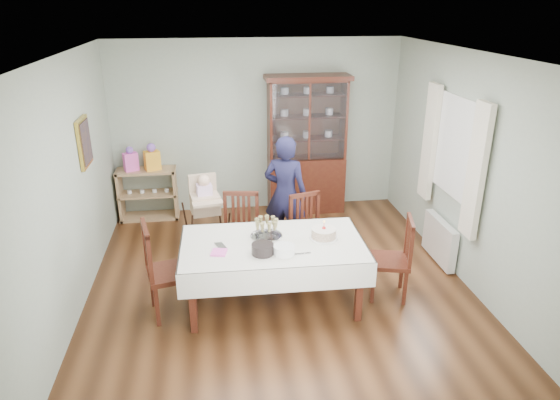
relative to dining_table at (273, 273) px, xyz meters
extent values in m
plane|color=#593319|center=(0.12, 0.37, -0.38)|extent=(5.00, 5.00, 0.00)
plane|color=#9EAA99|center=(0.12, 2.87, 0.97)|extent=(4.50, 0.00, 4.50)
plane|color=#9EAA99|center=(-2.13, 0.37, 0.97)|extent=(0.00, 5.00, 5.00)
plane|color=#9EAA99|center=(2.37, 0.37, 0.97)|extent=(0.00, 5.00, 5.00)
plane|color=white|center=(0.12, 0.37, 2.32)|extent=(5.00, 5.00, 0.00)
cube|color=#452011|center=(0.00, 0.00, 0.34)|extent=(1.92, 1.09, 0.06)
cube|color=silver|center=(0.00, 0.00, 0.37)|extent=(2.02, 1.19, 0.01)
cube|color=#452011|center=(0.87, 2.63, 0.07)|extent=(1.20, 0.45, 0.90)
cube|color=white|center=(0.87, 2.44, 1.12)|extent=(1.12, 0.01, 1.16)
cube|color=#452011|center=(0.87, 2.63, 1.76)|extent=(1.30, 0.48, 0.07)
cube|color=tan|center=(-1.63, 2.65, -0.36)|extent=(0.90, 0.38, 0.04)
cube|color=tan|center=(-1.63, 2.65, 0.02)|extent=(0.90, 0.38, 0.03)
cube|color=tan|center=(-1.63, 2.65, 0.40)|extent=(0.90, 0.38, 0.04)
cube|color=tan|center=(-2.05, 2.65, 0.02)|extent=(0.04, 0.38, 0.80)
cube|color=tan|center=(-1.21, 2.65, 0.02)|extent=(0.04, 0.38, 0.80)
cube|color=gold|center=(-2.10, 1.17, 1.27)|extent=(0.04, 0.48, 0.58)
cube|color=white|center=(2.34, 0.67, 1.17)|extent=(0.04, 1.02, 1.22)
cube|color=silver|center=(2.28, 0.05, 1.07)|extent=(0.07, 0.30, 1.55)
cube|color=silver|center=(2.28, 1.29, 1.07)|extent=(0.07, 0.30, 1.55)
cube|color=white|center=(2.28, 0.67, -0.08)|extent=(0.10, 0.80, 0.55)
cube|color=#452011|center=(-0.32, 0.69, 0.09)|extent=(0.53, 0.53, 0.05)
cube|color=#452011|center=(-0.28, 0.90, 0.37)|extent=(0.44, 0.11, 0.54)
cube|color=#452011|center=(0.57, 0.66, 0.07)|extent=(0.55, 0.55, 0.05)
cube|color=#452011|center=(0.51, 0.85, 0.34)|extent=(0.41, 0.16, 0.52)
cube|color=#452011|center=(-1.11, -0.03, 0.11)|extent=(0.58, 0.58, 0.05)
cube|color=#452011|center=(-1.32, -0.08, 0.41)|extent=(0.14, 0.46, 0.57)
cube|color=#452011|center=(1.34, -0.03, 0.06)|extent=(0.53, 0.53, 0.05)
cube|color=#452011|center=(1.53, -0.08, 0.33)|extent=(0.14, 0.41, 0.52)
imported|color=black|center=(0.34, 1.31, 0.42)|extent=(0.69, 0.59, 1.61)
cube|color=tan|center=(-0.73, 1.35, 0.33)|extent=(0.42, 0.38, 0.26)
cube|color=tan|center=(-0.73, 1.35, 0.54)|extent=(0.37, 0.13, 0.30)
cube|color=tan|center=(-0.73, 1.35, 0.41)|extent=(0.41, 0.24, 0.03)
cube|color=silver|center=(-0.73, 1.35, 0.50)|extent=(0.22, 0.18, 0.19)
sphere|color=beige|center=(-0.73, 1.35, 0.65)|extent=(0.16, 0.16, 0.16)
cylinder|color=silver|center=(-0.05, 0.15, 0.38)|extent=(0.35, 0.35, 0.01)
torus|color=silver|center=(-0.05, 0.15, 0.39)|extent=(0.36, 0.36, 0.01)
cylinder|color=white|center=(0.57, 0.02, 0.38)|extent=(0.31, 0.31, 0.02)
cylinder|color=brown|center=(0.57, 0.02, 0.44)|extent=(0.27, 0.27, 0.10)
cylinder|color=silver|center=(0.57, 0.02, 0.49)|extent=(0.27, 0.27, 0.01)
cylinder|color=#F24C4C|center=(0.57, 0.02, 0.54)|extent=(0.01, 0.01, 0.08)
sphere|color=yellow|center=(0.57, 0.02, 0.58)|extent=(0.02, 0.02, 0.02)
cylinder|color=black|center=(-0.13, -0.24, 0.43)|extent=(0.28, 0.28, 0.11)
cylinder|color=white|center=(0.09, -0.28, 0.42)|extent=(0.23, 0.23, 0.10)
cube|color=#F65AC7|center=(-0.59, -0.17, 0.39)|extent=(0.18, 0.18, 0.02)
cube|color=silver|center=(0.24, -0.31, 0.38)|extent=(0.26, 0.04, 0.01)
cube|color=#F65AC7|center=(-1.83, 2.63, 0.55)|extent=(0.24, 0.20, 0.28)
sphere|color=#E533B2|center=(-1.83, 2.63, 0.74)|extent=(0.11, 0.11, 0.11)
cube|color=#FFAD28|center=(-1.51, 2.63, 0.56)|extent=(0.27, 0.23, 0.29)
sphere|color=#E533B2|center=(-1.51, 2.63, 0.76)|extent=(0.13, 0.13, 0.13)
camera|label=1|loc=(-0.60, -4.83, 2.83)|focal=32.00mm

